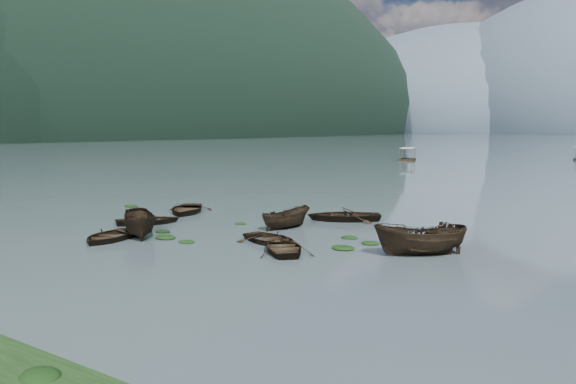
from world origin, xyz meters
The scene contains 20 objects.
ground_plane centered at (0.00, 0.00, 0.00)m, with size 2400.00×2400.00×0.00m, color #4B595D.
haze_mtn_a centered at (-260.00, 900.00, 0.00)m, with size 520.00×520.00×280.00m, color #475666.
rowboat_0 centered at (-4.57, 0.67, 0.00)m, with size 3.00×4.20×0.87m, color black.
rowboat_1 centered at (-6.99, 5.68, 0.00)m, with size 3.00×4.21×0.87m, color black.
rowboat_2 centered at (-3.89, 2.34, 0.00)m, with size 1.78×4.73×1.83m, color black.
rowboat_3 centered at (5.32, 3.82, 0.00)m, with size 2.87×4.02×0.83m, color black.
rowboat_4 centered at (3.51, 5.21, 0.00)m, with size 2.87×4.02×0.83m, color black.
rowboat_5 centered at (11.51, 6.96, 0.00)m, with size 1.83×4.87×1.88m, color black.
rowboat_6 centered at (-8.36, 10.62, 0.00)m, with size 3.42×4.79×0.99m, color black.
rowboat_7 centered at (3.04, 14.38, 0.00)m, with size 3.61×5.06×1.05m, color black.
rowboat_8 centered at (1.55, 9.53, 0.00)m, with size 1.49×3.96×1.53m, color black.
weed_clump_0 centered at (-3.91, 4.10, 0.00)m, with size 0.96×0.78×0.21m, color black.
weed_clump_1 centered at (-0.43, 2.62, 0.00)m, with size 0.98×0.79×0.22m, color black.
weed_clump_2 centered at (-2.24, 2.77, 0.00)m, with size 1.28×1.02×0.28m, color black.
weed_clump_3 centered at (8.19, 8.07, 0.00)m, with size 1.03×0.87×0.23m, color black.
weed_clump_4 centered at (7.59, 6.06, 0.00)m, with size 1.27×1.00×0.26m, color black.
weed_clump_5 centered at (-14.53, 10.56, 0.00)m, with size 1.18×0.96×0.25m, color black.
weed_clump_6 centered at (-1.83, 9.07, 0.00)m, with size 0.84×0.70×0.18m, color black.
weed_clump_7 centered at (6.48, 8.85, 0.00)m, with size 0.99×0.79×0.22m, color black.
pontoon_left centered at (-22.06, 86.46, 0.00)m, with size 2.65×6.36×2.44m, color black, non-canonical shape.
Camera 1 is at (21.62, -19.49, 6.32)m, focal length 35.00 mm.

